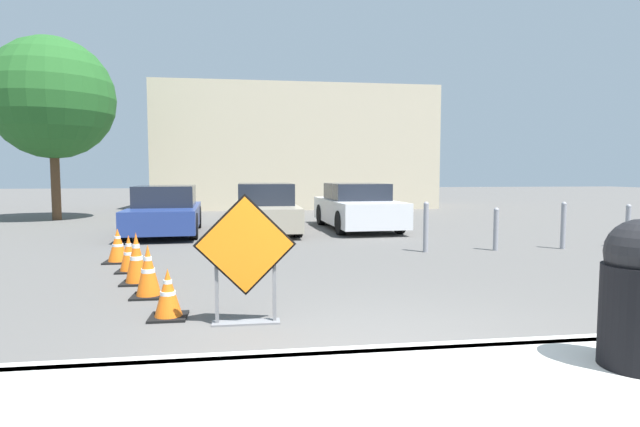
# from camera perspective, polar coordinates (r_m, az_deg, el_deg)

# --- Properties ---
(ground_plane) EXTENTS (96.00, 96.00, 0.00)m
(ground_plane) POSITION_cam_1_polar(r_m,az_deg,el_deg) (14.41, -3.11, -2.26)
(ground_plane) COLOR #565451
(sidewalk_strip) EXTENTS (24.10, 2.08, 0.14)m
(sidewalk_strip) POSITION_cam_1_polar(r_m,az_deg,el_deg) (3.81, 12.73, -20.94)
(sidewalk_strip) COLOR beige
(sidewalk_strip) RESTS_ON ground_plane
(curb_lip) EXTENTS (24.10, 0.20, 0.14)m
(curb_lip) POSITION_cam_1_polar(r_m,az_deg,el_deg) (4.72, 8.06, -15.75)
(curb_lip) COLOR beige
(curb_lip) RESTS_ON ground_plane
(road_closed_sign) EXTENTS (1.15, 0.20, 1.49)m
(road_closed_sign) POSITION_cam_1_polar(r_m,az_deg,el_deg) (5.67, -8.53, -4.72)
(road_closed_sign) COLOR black
(road_closed_sign) RESTS_ON ground_plane
(traffic_cone_nearest) EXTENTS (0.43, 0.43, 0.59)m
(traffic_cone_nearest) POSITION_cam_1_polar(r_m,az_deg,el_deg) (6.22, -16.98, -8.82)
(traffic_cone_nearest) COLOR black
(traffic_cone_nearest) RESTS_ON ground_plane
(traffic_cone_second) EXTENTS (0.45, 0.45, 0.73)m
(traffic_cone_second) POSITION_cam_1_polar(r_m,az_deg,el_deg) (7.34, -19.04, -6.29)
(traffic_cone_second) COLOR black
(traffic_cone_second) RESTS_ON ground_plane
(traffic_cone_third) EXTENTS (0.46, 0.46, 0.80)m
(traffic_cone_third) POSITION_cam_1_polar(r_m,az_deg,el_deg) (8.27, -20.25, -4.87)
(traffic_cone_third) COLOR black
(traffic_cone_third) RESTS_ON ground_plane
(traffic_cone_fourth) EXTENTS (0.42, 0.42, 0.65)m
(traffic_cone_fourth) POSITION_cam_1_polar(r_m,az_deg,el_deg) (9.29, -21.01, -4.36)
(traffic_cone_fourth) COLOR black
(traffic_cone_fourth) RESTS_ON ground_plane
(traffic_cone_fifth) EXTENTS (0.50, 0.50, 0.66)m
(traffic_cone_fifth) POSITION_cam_1_polar(r_m,az_deg,el_deg) (10.37, -22.11, -3.45)
(traffic_cone_fifth) COLOR black
(traffic_cone_fifth) RESTS_ON ground_plane
(parked_car_nearest) EXTENTS (2.09, 4.62, 1.37)m
(parked_car_nearest) POSITION_cam_1_polar(r_m,az_deg,el_deg) (14.88, -17.23, 0.23)
(parked_car_nearest) COLOR navy
(parked_car_nearest) RESTS_ON ground_plane
(parked_car_second) EXTENTS (1.87, 4.50, 1.42)m
(parked_car_second) POSITION_cam_1_polar(r_m,az_deg,el_deg) (14.87, -6.24, 0.46)
(parked_car_second) COLOR #A39984
(parked_car_second) RESTS_ON ground_plane
(parked_car_third) EXTENTS (2.11, 4.64, 1.41)m
(parked_car_third) POSITION_cam_1_polar(r_m,az_deg,el_deg) (15.53, 4.25, 0.70)
(parked_car_third) COLOR silver
(parked_car_third) RESTS_ON ground_plane
(trash_bin) EXTENTS (0.58, 0.58, 1.21)m
(trash_bin) POSITION_cam_1_polar(r_m,az_deg,el_deg) (4.80, 32.70, -7.66)
(trash_bin) COLOR black
(trash_bin) RESTS_ON sidewalk_strip
(bollard_nearest) EXTENTS (0.12, 0.12, 1.10)m
(bollard_nearest) POSITION_cam_1_polar(r_m,az_deg,el_deg) (11.10, 12.00, -1.37)
(bollard_nearest) COLOR gray
(bollard_nearest) RESTS_ON ground_plane
(bollard_second) EXTENTS (0.12, 0.12, 0.96)m
(bollard_second) POSITION_cam_1_polar(r_m,az_deg,el_deg) (11.77, 19.46, -1.55)
(bollard_second) COLOR gray
(bollard_second) RESTS_ON ground_plane
(bollard_third) EXTENTS (0.12, 0.12, 1.08)m
(bollard_third) POSITION_cam_1_polar(r_m,az_deg,el_deg) (12.60, 26.05, -1.10)
(bollard_third) COLOR gray
(bollard_third) RESTS_ON ground_plane
(bollard_fourth) EXTENTS (0.12, 0.12, 1.01)m
(bollard_fourth) POSITION_cam_1_polar(r_m,az_deg,el_deg) (13.58, 31.73, -1.09)
(bollard_fourth) COLOR gray
(bollard_fourth) RESTS_ON ground_plane
(building_facade_backdrop) EXTENTS (13.64, 5.00, 5.97)m
(building_facade_backdrop) POSITION_cam_1_polar(r_m,az_deg,el_deg) (25.89, -2.84, 7.37)
(building_facade_backdrop) COLOR beige
(building_facade_backdrop) RESTS_ON ground_plane
(street_tree_behind_lot) EXTENTS (4.39, 4.39, 6.65)m
(street_tree_behind_lot) POSITION_cam_1_polar(r_m,az_deg,el_deg) (21.03, -28.29, 11.50)
(street_tree_behind_lot) COLOR #513823
(street_tree_behind_lot) RESTS_ON ground_plane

